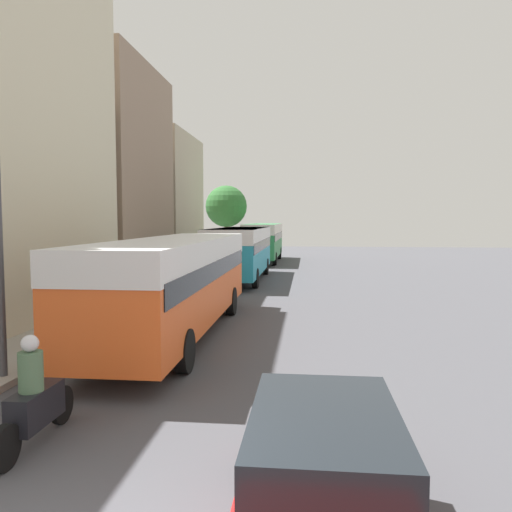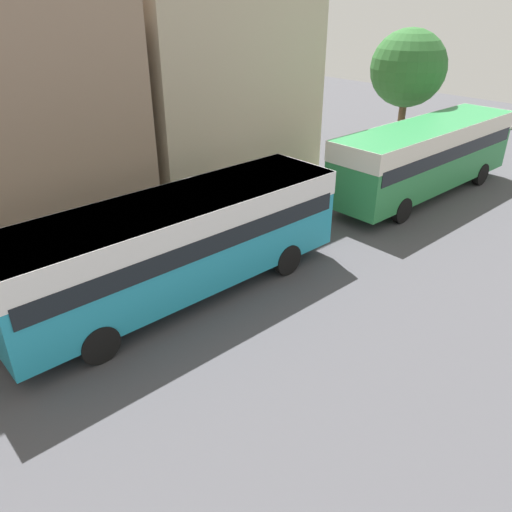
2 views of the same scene
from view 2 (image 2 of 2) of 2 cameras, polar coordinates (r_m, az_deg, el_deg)
building_end_row at (r=23.21m, az=-6.09°, el=19.85°), size 6.72×8.34×9.38m
bus_following at (r=14.03m, az=-8.93°, el=2.37°), size 2.65×10.28×2.96m
bus_third_in_line at (r=22.69m, az=18.93°, el=11.39°), size 2.51×10.34×3.08m
pedestrian_near_curb at (r=19.20m, az=-1.88°, el=6.82°), size 0.40×0.40×1.66m
street_tree at (r=27.08m, az=16.99°, el=19.80°), size 3.68×3.68×6.30m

